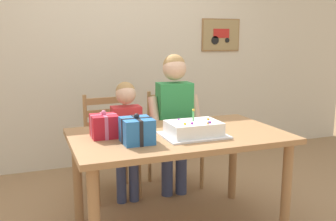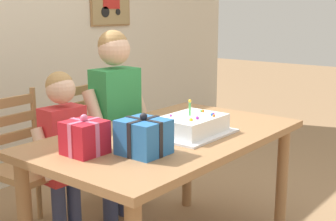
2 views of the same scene
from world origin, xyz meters
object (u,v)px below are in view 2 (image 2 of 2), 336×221
at_px(chair_right, 101,144).
at_px(gift_box_beside_cake, 85,137).
at_px(dining_table, 168,151).
at_px(child_younger, 64,141).
at_px(child_older, 116,107).
at_px(gift_box_red_large, 144,137).
at_px(birthday_cake, 192,126).
at_px(chair_left, 28,166).

bearing_deg(chair_right, gift_box_beside_cake, -136.36).
distance_m(dining_table, child_younger, 0.66).
height_order(gift_box_beside_cake, chair_right, gift_box_beside_cake).
height_order(child_older, child_younger, child_older).
bearing_deg(chair_right, child_older, -109.50).
bearing_deg(child_older, child_younger, 179.94).
bearing_deg(chair_right, gift_box_red_large, -123.13).
xyz_separation_m(dining_table, gift_box_beside_cake, (-0.52, 0.08, 0.18)).
xyz_separation_m(chair_right, child_younger, (-0.53, -0.25, 0.18)).
distance_m(gift_box_red_large, gift_box_beside_cake, 0.27).
bearing_deg(child_older, dining_table, -109.33).
relative_size(gift_box_beside_cake, child_younger, 0.18).
bearing_deg(gift_box_red_large, child_older, 53.03).
relative_size(birthday_cake, child_older, 0.34).
height_order(birthday_cake, gift_box_beside_cake, birthday_cake).
height_order(dining_table, child_older, child_older).
xyz_separation_m(chair_left, child_older, (0.53, -0.25, 0.32)).
bearing_deg(dining_table, chair_left, 109.80).
xyz_separation_m(birthday_cake, chair_left, (-0.38, 0.98, -0.34)).
distance_m(gift_box_red_large, child_older, 0.94).
distance_m(gift_box_beside_cake, child_younger, 0.64).
xyz_separation_m(birthday_cake, gift_box_beside_cake, (-0.59, 0.19, 0.03)).
bearing_deg(gift_box_beside_cake, chair_left, 75.36).
height_order(dining_table, gift_box_beside_cake, gift_box_beside_cake).
relative_size(dining_table, gift_box_red_large, 7.14).
distance_m(chair_right, child_younger, 0.61).
height_order(chair_right, child_younger, child_younger).
bearing_deg(child_older, chair_right, 70.50).
relative_size(gift_box_red_large, gift_box_beside_cake, 1.11).
height_order(chair_left, child_older, child_older).
distance_m(birthday_cake, gift_box_red_large, 0.42).
bearing_deg(gift_box_red_large, birthday_cake, 3.32).
xyz_separation_m(birthday_cake, gift_box_red_large, (-0.42, -0.02, 0.03)).
bearing_deg(birthday_cake, gift_box_beside_cake, 162.18).
bearing_deg(gift_box_red_large, child_younger, 80.70).
xyz_separation_m(dining_table, gift_box_red_large, (-0.35, -0.13, 0.18)).
distance_m(birthday_cake, chair_left, 1.10).
distance_m(chair_right, child_older, 0.42).
relative_size(chair_left, child_older, 0.71).
bearing_deg(child_younger, chair_right, 25.31).
xyz_separation_m(gift_box_red_large, chair_right, (0.65, 1.00, -0.37)).
height_order(chair_right, child_older, child_older).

